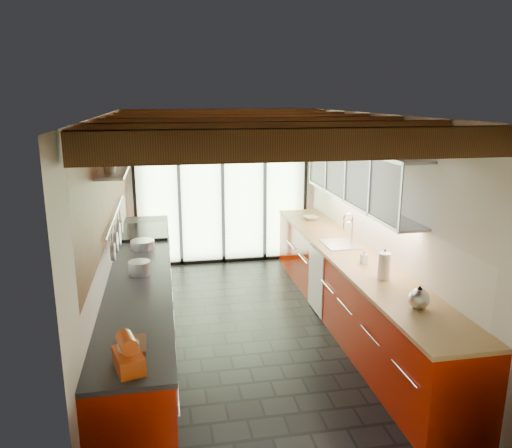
{
  "coord_description": "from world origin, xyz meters",
  "views": [
    {
      "loc": [
        -0.97,
        -5.53,
        2.8
      ],
      "look_at": [
        0.14,
        0.4,
        1.25
      ],
      "focal_mm": 35.0,
      "sensor_mm": 36.0,
      "label": 1
    }
  ],
  "objects_px": {
    "stand_mixer": "(128,354)",
    "paper_towel": "(384,266)",
    "kettle": "(419,298)",
    "bowl": "(311,218)",
    "soap_bottle": "(364,257)"
  },
  "relations": [
    {
      "from": "stand_mixer",
      "to": "bowl",
      "type": "distance_m",
      "value": 4.76
    },
    {
      "from": "kettle",
      "to": "bowl",
      "type": "xyz_separation_m",
      "value": [
        0.0,
        3.43,
        -0.07
      ]
    },
    {
      "from": "stand_mixer",
      "to": "bowl",
      "type": "xyz_separation_m",
      "value": [
        2.54,
        4.02,
        -0.08
      ]
    },
    {
      "from": "paper_towel",
      "to": "soap_bottle",
      "type": "xyz_separation_m",
      "value": [
        -0.0,
        0.53,
        -0.06
      ]
    },
    {
      "from": "stand_mixer",
      "to": "paper_towel",
      "type": "height_order",
      "value": "paper_towel"
    },
    {
      "from": "kettle",
      "to": "stand_mixer",
      "type": "bearing_deg",
      "value": -166.92
    },
    {
      "from": "paper_towel",
      "to": "soap_bottle",
      "type": "height_order",
      "value": "paper_towel"
    },
    {
      "from": "soap_bottle",
      "to": "bowl",
      "type": "distance_m",
      "value": 2.15
    },
    {
      "from": "stand_mixer",
      "to": "kettle",
      "type": "xyz_separation_m",
      "value": [
        2.54,
        0.59,
        -0.01
      ]
    },
    {
      "from": "stand_mixer",
      "to": "paper_towel",
      "type": "xyz_separation_m",
      "value": [
        2.54,
        1.34,
        0.03
      ]
    },
    {
      "from": "kettle",
      "to": "bowl",
      "type": "bearing_deg",
      "value": 90.0
    },
    {
      "from": "kettle",
      "to": "bowl",
      "type": "relative_size",
      "value": 1.2
    },
    {
      "from": "kettle",
      "to": "bowl",
      "type": "distance_m",
      "value": 3.43
    },
    {
      "from": "stand_mixer",
      "to": "kettle",
      "type": "distance_m",
      "value": 2.61
    },
    {
      "from": "kettle",
      "to": "paper_towel",
      "type": "relative_size",
      "value": 0.8
    }
  ]
}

